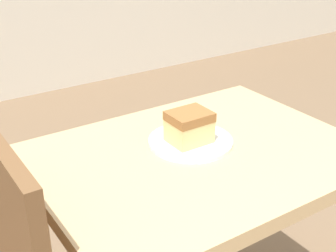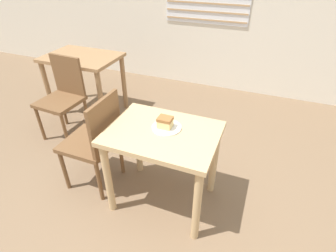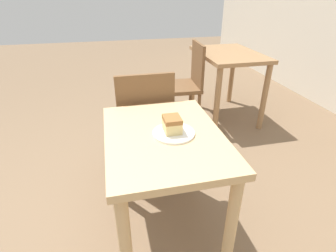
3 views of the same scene
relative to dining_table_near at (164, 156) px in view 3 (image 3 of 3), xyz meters
The scene contains 7 objects.
ground_plane 0.79m from the dining_table_near, 86.86° to the right, with size 14.00×14.00×0.00m, color #7A6047.
dining_table_near is the anchor object (origin of this frame).
dining_table_far 1.88m from the dining_table_near, 145.07° to the left, with size 0.91×0.64×0.78m.
chair_near_window 0.62m from the dining_table_near, behind, with size 0.43×0.43×0.92m.
chair_far_corner 1.55m from the dining_table_near, 159.13° to the left, with size 0.45×0.45×0.92m.
plate 0.15m from the dining_table_near, 77.74° to the left, with size 0.22×0.22×0.01m.
cake_slice 0.20m from the dining_table_near, 88.55° to the left, with size 0.11×0.09×0.08m.
Camera 3 is at (1.16, 0.27, 1.43)m, focal length 28.00 mm.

